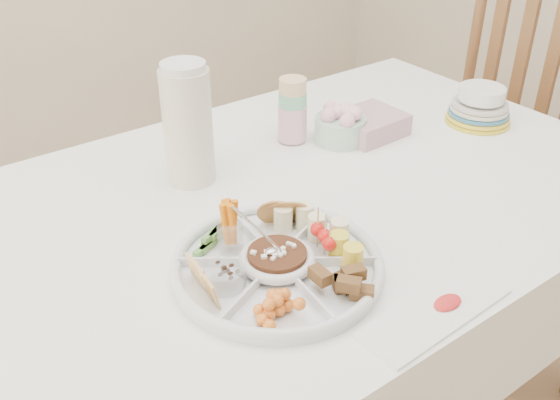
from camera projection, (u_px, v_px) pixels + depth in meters
dining_table at (311, 311)px, 1.61m from camera, size 1.52×1.02×0.76m
chair at (477, 138)px, 2.09m from camera, size 0.49×0.49×1.10m
party_tray at (277, 262)px, 1.13m from camera, size 0.50×0.50×0.04m
bean_dip at (277, 259)px, 1.12m from camera, size 0.14×0.14×0.04m
tortillas at (277, 213)px, 1.23m from camera, size 0.12×0.12×0.06m
carrot_cucumber at (217, 223)px, 1.16m from camera, size 0.13×0.13×0.09m
pita_raisins at (211, 276)px, 1.06m from camera, size 0.13×0.13×0.05m
cherries at (278, 305)px, 1.01m from camera, size 0.13×0.13×0.04m
granola_chunks at (343, 279)px, 1.07m from camera, size 0.14×0.14×0.05m
banana_tomato at (337, 225)px, 1.16m from camera, size 0.16×0.16×0.10m
cup_stack at (293, 104)px, 1.55m from camera, size 0.08×0.08×0.20m
thermos at (188, 123)px, 1.36m from camera, size 0.11×0.11×0.28m
flower_bowl at (340, 124)px, 1.57m from camera, size 0.14×0.14×0.10m
napkin_stack at (369, 124)px, 1.62m from camera, size 0.17×0.15×0.06m
plate_stack at (480, 104)px, 1.66m from camera, size 0.20×0.20×0.11m
placemat at (435, 312)px, 1.04m from camera, size 0.30×0.11×0.01m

